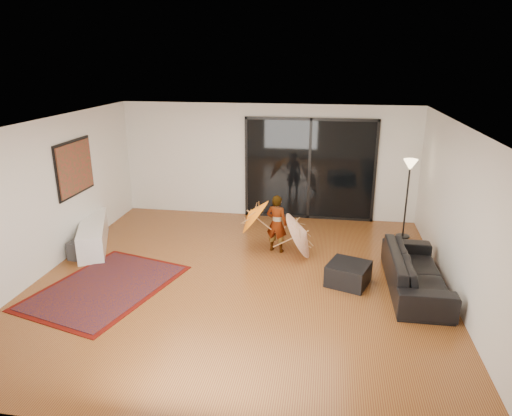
% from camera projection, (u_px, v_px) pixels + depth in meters
% --- Properties ---
extents(floor, '(7.00, 7.00, 0.00)m').
position_uv_depth(floor, '(240.00, 280.00, 7.97)').
color(floor, brown).
rests_on(floor, ground).
extents(ceiling, '(7.00, 7.00, 0.00)m').
position_uv_depth(ceiling, '(238.00, 125.00, 7.12)').
color(ceiling, white).
rests_on(ceiling, wall_back).
extents(wall_back, '(7.00, 0.00, 7.00)m').
position_uv_depth(wall_back, '(267.00, 161.00, 10.82)').
color(wall_back, silver).
rests_on(wall_back, floor).
extents(wall_front, '(7.00, 0.00, 7.00)m').
position_uv_depth(wall_front, '(167.00, 322.00, 4.26)').
color(wall_front, silver).
rests_on(wall_front, floor).
extents(wall_left, '(0.00, 7.00, 7.00)m').
position_uv_depth(wall_left, '(45.00, 197.00, 8.07)').
color(wall_left, silver).
rests_on(wall_left, floor).
extents(wall_right, '(0.00, 7.00, 7.00)m').
position_uv_depth(wall_right, '(462.00, 218.00, 7.02)').
color(wall_right, silver).
rests_on(wall_right, floor).
extents(sliding_door, '(3.06, 0.07, 2.40)m').
position_uv_depth(sliding_door, '(309.00, 169.00, 10.69)').
color(sliding_door, black).
rests_on(sliding_door, wall_back).
extents(painting, '(0.04, 1.28, 1.08)m').
position_uv_depth(painting, '(75.00, 168.00, 8.90)').
color(painting, black).
rests_on(painting, wall_left).
extents(media_console, '(1.21, 1.93, 0.53)m').
position_uv_depth(media_console, '(93.00, 234.00, 9.32)').
color(media_console, white).
rests_on(media_console, floor).
extents(speaker, '(0.33, 0.33, 0.35)m').
position_uv_depth(speaker, '(78.00, 250.00, 8.77)').
color(speaker, '#424244').
rests_on(speaker, floor).
extents(persian_rug, '(2.41, 2.91, 0.02)m').
position_uv_depth(persian_rug, '(106.00, 287.00, 7.71)').
color(persian_rug, '#510C06').
rests_on(persian_rug, floor).
extents(sofa, '(0.88, 2.23, 0.65)m').
position_uv_depth(sofa, '(416.00, 271.00, 7.57)').
color(sofa, black).
rests_on(sofa, floor).
extents(ottoman, '(0.83, 0.83, 0.37)m').
position_uv_depth(ottoman, '(348.00, 274.00, 7.79)').
color(ottoman, black).
rests_on(ottoman, floor).
extents(floor_lamp, '(0.29, 0.29, 1.71)m').
position_uv_depth(floor_lamp, '(409.00, 176.00, 9.46)').
color(floor_lamp, black).
rests_on(floor_lamp, floor).
extents(child, '(0.48, 0.38, 1.17)m').
position_uv_depth(child, '(277.00, 224.00, 8.99)').
color(child, '#999999').
rests_on(child, floor).
extents(parasol_orange, '(0.63, 0.81, 0.87)m').
position_uv_depth(parasol_orange, '(249.00, 216.00, 8.98)').
color(parasol_orange, orange).
rests_on(parasol_orange, child).
extents(parasol_white, '(0.63, 0.95, 0.98)m').
position_uv_depth(parasol_white, '(307.00, 232.00, 8.79)').
color(parasol_white, white).
rests_on(parasol_white, floor).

